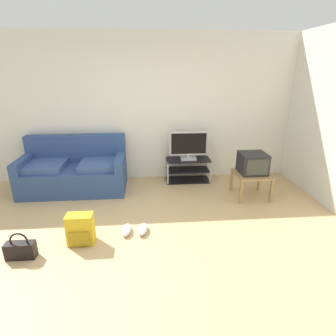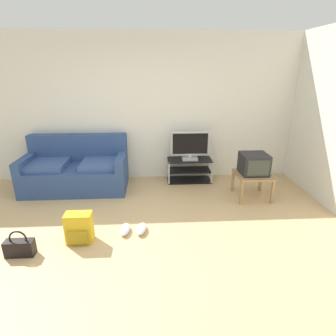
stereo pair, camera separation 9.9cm
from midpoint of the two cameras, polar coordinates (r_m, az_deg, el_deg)
name	(u,v)px [view 2 (the right image)]	position (r m, az deg, el deg)	size (l,w,h in m)	color
ground_plane	(131,251)	(3.50, -6.93, -16.70)	(9.00, 9.80, 0.02)	tan
wall_back	(137,109)	(5.30, -6.01, 12.08)	(9.00, 0.10, 2.70)	silver
couch	(77,170)	(5.22, -17.94, -0.44)	(1.79, 0.91, 0.93)	navy
tv_stand	(189,170)	(5.33, 4.95, -0.40)	(0.84, 0.40, 0.44)	black
flat_tv	(190,146)	(5.16, 5.14, 4.57)	(0.72, 0.22, 0.54)	#B2B2B7
side_table	(253,177)	(4.80, 17.75, -1.81)	(0.56, 0.56, 0.42)	#9E7A4C
crt_tv	(254,164)	(4.74, 17.97, 0.82)	(0.43, 0.42, 0.34)	#232326
backpack	(79,228)	(3.67, -17.21, -11.82)	(0.32, 0.26, 0.39)	gold
handbag	(20,247)	(3.73, -27.75, -14.35)	(0.33, 0.13, 0.33)	black
sneakers_pair	(133,229)	(3.79, -6.48, -12.49)	(0.37, 0.30, 0.09)	white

